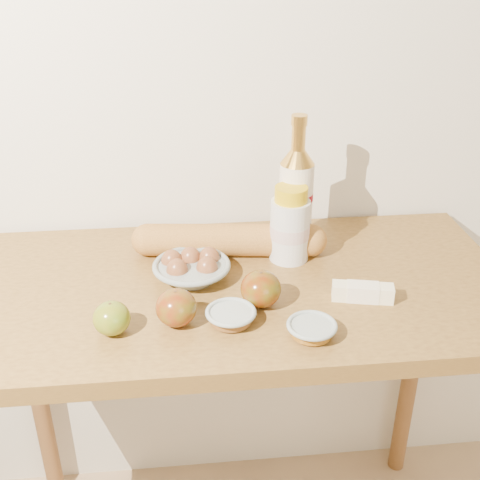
{
  "coord_description": "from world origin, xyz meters",
  "views": [
    {
      "loc": [
        -0.11,
        0.06,
        1.59
      ],
      "look_at": [
        0.0,
        1.15,
        1.02
      ],
      "focal_mm": 45.0,
      "sensor_mm": 36.0,
      "label": 1
    }
  ],
  "objects_px": {
    "cream_bottle": "(290,226)",
    "baguette": "(229,240)",
    "bourbon_bottle": "(296,197)",
    "table": "(239,328)",
    "egg_bowl": "(192,268)"
  },
  "relations": [
    {
      "from": "cream_bottle",
      "to": "egg_bowl",
      "type": "bearing_deg",
      "value": 174.41
    },
    {
      "from": "bourbon_bottle",
      "to": "baguette",
      "type": "relative_size",
      "value": 0.7
    },
    {
      "from": "table",
      "to": "baguette",
      "type": "xyz_separation_m",
      "value": [
        -0.01,
        0.13,
        0.16
      ]
    },
    {
      "from": "table",
      "to": "cream_bottle",
      "type": "xyz_separation_m",
      "value": [
        0.13,
        0.1,
        0.21
      ]
    },
    {
      "from": "cream_bottle",
      "to": "baguette",
      "type": "bearing_deg",
      "value": 144.91
    },
    {
      "from": "cream_bottle",
      "to": "table",
      "type": "bearing_deg",
      "value": -164.77
    },
    {
      "from": "table",
      "to": "cream_bottle",
      "type": "height_order",
      "value": "cream_bottle"
    },
    {
      "from": "egg_bowl",
      "to": "table",
      "type": "bearing_deg",
      "value": -16.53
    },
    {
      "from": "bourbon_bottle",
      "to": "egg_bowl",
      "type": "height_order",
      "value": "bourbon_bottle"
    },
    {
      "from": "bourbon_bottle",
      "to": "egg_bowl",
      "type": "relative_size",
      "value": 1.81
    },
    {
      "from": "cream_bottle",
      "to": "bourbon_bottle",
      "type": "bearing_deg",
      "value": 45.83
    },
    {
      "from": "baguette",
      "to": "table",
      "type": "bearing_deg",
      "value": -79.81
    },
    {
      "from": "bourbon_bottle",
      "to": "baguette",
      "type": "bearing_deg",
      "value": -165.82
    },
    {
      "from": "table",
      "to": "baguette",
      "type": "bearing_deg",
      "value": 94.02
    },
    {
      "from": "egg_bowl",
      "to": "baguette",
      "type": "xyz_separation_m",
      "value": [
        0.09,
        0.1,
        0.01
      ]
    }
  ]
}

